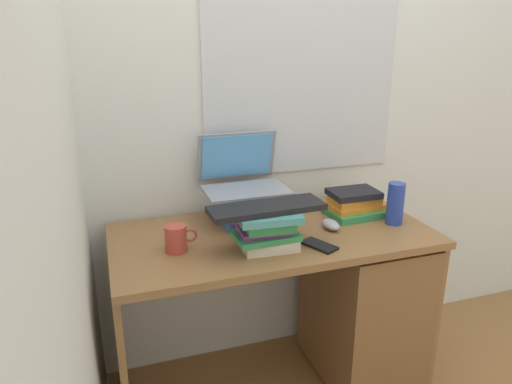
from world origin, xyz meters
TOP-DOWN VIEW (x-y plane):
  - wall_back at (0.00, 0.35)m, footprint 6.00×0.06m
  - wall_left at (-0.72, 0.00)m, footprint 0.05×6.00m
  - desk at (0.32, -0.02)m, footprint 1.26×0.62m
  - book_stack_tall at (-0.06, 0.13)m, footprint 0.23×0.20m
  - book_stack_keyboard_riser at (-0.07, -0.13)m, footprint 0.24×0.19m
  - book_stack_side at (0.40, 0.07)m, footprint 0.25×0.19m
  - laptop at (-0.07, 0.19)m, footprint 0.34×0.28m
  - keyboard at (-0.07, -0.13)m, footprint 0.43×0.16m
  - computer_mouse at (0.24, -0.04)m, footprint 0.06×0.10m
  - mug at (-0.39, -0.05)m, footprint 0.12×0.08m
  - water_bottle at (0.51, -0.07)m, footprint 0.07×0.07m
  - cell_phone at (0.12, -0.18)m, footprint 0.12×0.15m

SIDE VIEW (x-z plane):
  - desk at x=0.32m, z-range 0.03..0.79m
  - cell_phone at x=0.12m, z-range 0.76..0.77m
  - computer_mouse at x=0.24m, z-range 0.76..0.79m
  - mug at x=-0.39m, z-range 0.76..0.85m
  - book_stack_side at x=0.40m, z-range 0.75..0.86m
  - book_stack_tall at x=-0.06m, z-range 0.75..0.89m
  - book_stack_keyboard_riser at x=-0.07m, z-range 0.76..0.91m
  - water_bottle at x=0.51m, z-range 0.76..0.93m
  - keyboard at x=-0.07m, z-range 0.90..0.93m
  - laptop at x=-0.07m, z-range 0.83..1.06m
  - wall_left at x=-0.72m, z-range 0.00..2.60m
  - wall_back at x=0.00m, z-range 0.00..2.60m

